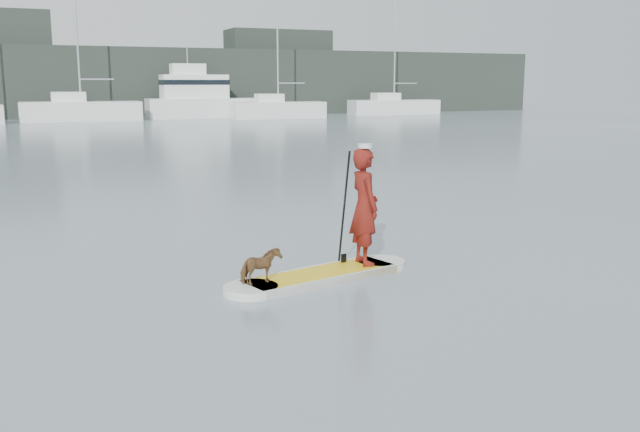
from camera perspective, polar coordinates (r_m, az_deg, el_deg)
name	(u,v)px	position (r m, az deg, el deg)	size (l,w,h in m)	color
ground	(358,223)	(15.47, 3.09, -0.53)	(140.00, 140.00, 0.00)	slate
paddleboard	(320,276)	(11.02, 0.00, -4.81)	(3.23, 1.39, 0.12)	yellow
paddler	(364,207)	(11.34, 3.57, 0.75)	(0.68, 0.45, 1.86)	maroon
white_cap	(365,146)	(11.22, 3.63, 5.62)	(0.22, 0.22, 0.07)	silver
dog	(261,267)	(10.34, -4.78, -4.06)	(0.28, 0.61, 0.52)	brown
paddle	(344,221)	(11.45, 1.93, -0.43)	(0.10, 0.30, 2.00)	black
sailboat_d	(80,109)	(59.30, -18.63, 8.13)	(9.13, 3.12, 13.32)	white
sailboat_e	(277,109)	(60.89, -3.42, 8.58)	(7.97, 3.17, 11.29)	white
sailboat_f	(393,105)	(68.35, 5.87, 8.81)	(8.69, 3.31, 12.71)	white
motor_yacht_a	(201,98)	(62.41, -9.51, 9.30)	(10.05, 3.36, 5.98)	white
shore_mass	(91,82)	(66.92, -17.88, 10.15)	(90.00, 6.00, 6.00)	black
shore_building_east	(279,72)	(71.99, -3.33, 11.44)	(10.00, 4.00, 8.00)	black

